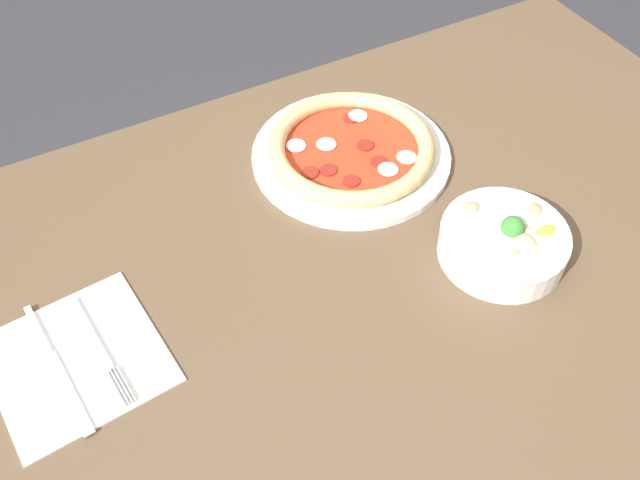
{
  "coord_description": "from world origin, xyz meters",
  "views": [
    {
      "loc": [
        0.36,
        0.5,
        1.48
      ],
      "look_at": [
        0.05,
        -0.07,
        0.75
      ],
      "focal_mm": 40.0,
      "sensor_mm": 36.0,
      "label": 1
    }
  ],
  "objects_px": {
    "pizza": "(351,150)",
    "bowl": "(505,241)",
    "knife": "(54,361)",
    "fork": "(100,347)"
  },
  "relations": [
    {
      "from": "pizza",
      "to": "bowl",
      "type": "xyz_separation_m",
      "value": [
        -0.08,
        0.27,
        0.01
      ]
    },
    {
      "from": "bowl",
      "to": "knife",
      "type": "distance_m",
      "value": 0.6
    },
    {
      "from": "bowl",
      "to": "fork",
      "type": "xyz_separation_m",
      "value": [
        0.53,
        -0.11,
        -0.02
      ]
    },
    {
      "from": "pizza",
      "to": "bowl",
      "type": "relative_size",
      "value": 1.76
    },
    {
      "from": "fork",
      "to": "knife",
      "type": "bearing_deg",
      "value": -103.11
    },
    {
      "from": "pizza",
      "to": "fork",
      "type": "distance_m",
      "value": 0.48
    },
    {
      "from": "pizza",
      "to": "knife",
      "type": "height_order",
      "value": "pizza"
    },
    {
      "from": "pizza",
      "to": "fork",
      "type": "xyz_separation_m",
      "value": [
        0.45,
        0.16,
        -0.01
      ]
    },
    {
      "from": "pizza",
      "to": "fork",
      "type": "height_order",
      "value": "pizza"
    },
    {
      "from": "fork",
      "to": "knife",
      "type": "height_order",
      "value": "same"
    }
  ]
}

